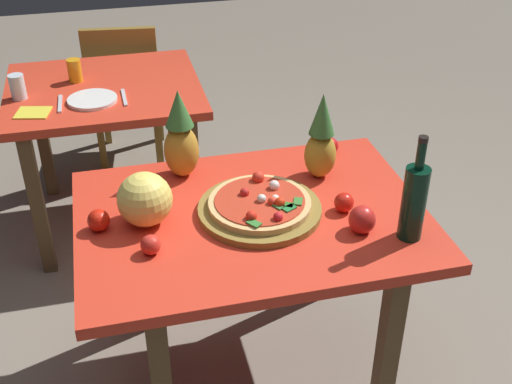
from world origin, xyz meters
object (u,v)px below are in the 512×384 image
at_px(bell_pepper, 362,220).
at_px(tomato_by_bottle, 330,146).
at_px(wine_bottle, 414,201).
at_px(pineapple_right, 321,141).
at_px(tomato_near_board, 151,245).
at_px(drinking_glass_juice, 75,70).
at_px(pizza, 260,202).
at_px(napkin_folded, 33,113).
at_px(pizza_board, 260,209).
at_px(knife_utensil, 124,97).
at_px(display_table, 252,238).
at_px(tomato_beside_pepper, 99,220).
at_px(melon, 145,199).
at_px(tomato_at_corner, 344,202).
at_px(background_table, 106,109).
at_px(dining_chair, 125,85).
at_px(pineapple_left, 181,138).
at_px(fork_utensil, 60,104).
at_px(drinking_glass_water, 18,87).
at_px(dinner_plate, 92,100).

relative_size(bell_pepper, tomato_by_bottle, 1.48).
xyz_separation_m(wine_bottle, pineapple_right, (-0.16, 0.42, 0.01)).
xyz_separation_m(tomato_near_board, drinking_glass_juice, (-0.20, 1.42, 0.02)).
height_order(pizza, napkin_folded, pizza).
distance_m(pizza_board, knife_utensil, 1.10).
xyz_separation_m(display_table, knife_utensil, (-0.34, 1.04, 0.10)).
distance_m(display_table, knife_utensil, 1.10).
distance_m(tomato_beside_pepper, knife_utensil, 1.02).
distance_m(bell_pepper, tomato_by_bottle, 0.51).
distance_m(pizza, knife_utensil, 1.10).
height_order(melon, napkin_folded, melon).
bearing_deg(pizza_board, drinking_glass_juice, 114.05).
height_order(pizza_board, tomato_at_corner, tomato_at_corner).
bearing_deg(napkin_folded, knife_utensil, 9.37).
height_order(background_table, dining_chair, dining_chair).
xyz_separation_m(dining_chair, bell_pepper, (0.62, -2.00, 0.31)).
distance_m(pineapple_left, fork_utensil, 0.86).
distance_m(melon, fork_utensil, 1.05).
relative_size(tomato_beside_pepper, fork_utensil, 0.40).
distance_m(tomato_at_corner, drinking_glass_water, 1.63).
bearing_deg(pizza_board, knife_utensil, 109.56).
relative_size(melon, drinking_glass_juice, 1.64).
height_order(pizza_board, pizza, pizza).
height_order(background_table, fork_utensil, fork_utensil).
relative_size(wine_bottle, tomato_near_board, 5.61).
relative_size(tomato_near_board, knife_utensil, 0.35).
relative_size(tomato_by_bottle, drinking_glass_juice, 0.59).
xyz_separation_m(wine_bottle, drinking_glass_water, (-1.25, 1.39, -0.08)).
bearing_deg(dinner_plate, display_table, -65.13).
distance_m(background_table, wine_bottle, 1.70).
bearing_deg(tomato_by_bottle, dinner_plate, 140.95).
height_order(pineapple_right, drinking_glass_water, pineapple_right).
bearing_deg(pineapple_left, drinking_glass_juice, 110.39).
bearing_deg(dinner_plate, wine_bottle, -53.90).
xyz_separation_m(tomato_at_corner, drinking_glass_juice, (-0.85, 1.35, 0.02)).
distance_m(display_table, tomato_beside_pepper, 0.51).
relative_size(pizza_board, drinking_glass_water, 3.65).
xyz_separation_m(tomato_by_bottle, fork_utensil, (-1.01, 0.71, -0.03)).
bearing_deg(background_table, dining_chair, 79.09).
bearing_deg(knife_utensil, tomato_at_corner, -60.39).
bearing_deg(display_table, pineapple_right, 31.68).
distance_m(background_table, pineapple_left, 0.96).
height_order(pizza, pineapple_right, pineapple_right).
bearing_deg(tomato_beside_pepper, background_table, 86.90).
height_order(pineapple_right, tomato_at_corner, pineapple_right).
height_order(pizza, bell_pepper, bell_pepper).
bearing_deg(fork_utensil, pizza, -57.09).
bearing_deg(pineapple_right, dining_chair, 110.09).
relative_size(pineapple_right, tomato_near_board, 5.12).
height_order(background_table, pineapple_right, pineapple_right).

